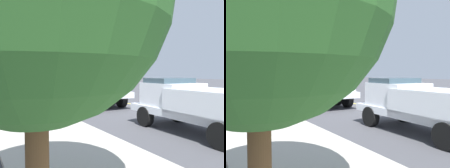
% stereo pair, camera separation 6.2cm
% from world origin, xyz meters
% --- Properties ---
extents(ground, '(120.00, 120.00, 0.00)m').
position_xyz_m(ground, '(0.00, 0.00, 0.00)').
color(ground, '#47474C').
extents(sidewalk_far_side, '(59.87, 12.42, 0.12)m').
position_xyz_m(sidewalk_far_side, '(1.11, 7.43, 0.06)').
color(sidewalk_far_side, '#B2ADA3').
rests_on(sidewalk_far_side, ground).
extents(lane_centre_stripe, '(49.48, 7.54, 0.01)m').
position_xyz_m(lane_centre_stripe, '(0.00, 0.00, 0.00)').
color(lane_centre_stripe, yellow).
rests_on(lane_centre_stripe, ground).
extents(utility_bucket_truck, '(8.48, 3.68, 7.80)m').
position_xyz_m(utility_bucket_truck, '(2.88, 2.20, 1.63)').
color(utility_bucket_truck, white).
rests_on(utility_bucket_truck, ground).
extents(service_pickup_truck, '(5.85, 2.90, 2.06)m').
position_xyz_m(service_pickup_truck, '(-7.13, 3.67, 1.12)').
color(service_pickup_truck, white).
rests_on(service_pickup_truck, ground).
extents(passing_minivan, '(5.03, 2.59, 1.69)m').
position_xyz_m(passing_minivan, '(10.59, -4.37, 0.97)').
color(passing_minivan, black).
rests_on(passing_minivan, ground).
extents(traffic_cone_mid_front, '(0.40, 0.40, 0.80)m').
position_xyz_m(traffic_cone_mid_front, '(6.79, -0.51, 0.40)').
color(traffic_cone_mid_front, black).
rests_on(traffic_cone_mid_front, ground).
extents(traffic_signal_mast, '(6.97, 1.21, 7.61)m').
position_xyz_m(traffic_signal_mast, '(4.25, 5.93, 5.04)').
color(traffic_signal_mast, gray).
rests_on(traffic_signal_mast, ground).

